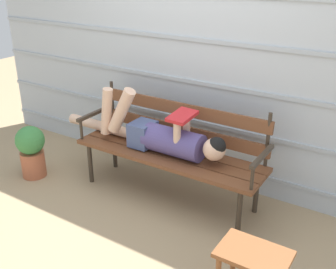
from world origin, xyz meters
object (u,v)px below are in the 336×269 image
(park_bench, at_px, (172,145))
(reclining_person, at_px, (159,135))
(footstool, at_px, (253,262))
(potted_plant, at_px, (31,150))

(park_bench, relative_size, reclining_person, 1.00)
(park_bench, xyz_separation_m, footstool, (1.12, -0.85, -0.18))
(park_bench, distance_m, reclining_person, 0.16)
(potted_plant, bearing_deg, reclining_person, 17.82)
(park_bench, relative_size, footstool, 4.02)
(potted_plant, bearing_deg, footstool, -8.62)
(park_bench, height_order, potted_plant, park_bench)
(footstool, relative_size, potted_plant, 0.82)
(reclining_person, height_order, potted_plant, reclining_person)
(park_bench, bearing_deg, reclining_person, -143.94)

